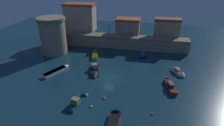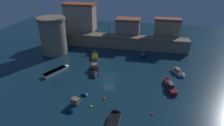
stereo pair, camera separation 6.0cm
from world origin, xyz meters
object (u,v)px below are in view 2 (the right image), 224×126
Objects in this scene: quay_lamp_3 at (155,31)px; quay_lamp_2 at (137,30)px; moored_boat_6 at (80,100)px; mooring_buoy_1 at (152,115)px; mooring_buoy_0 at (91,107)px; moored_boat_0 at (95,54)px; quay_lamp_1 at (109,27)px; moored_boat_4 at (143,56)px; moored_boat_2 at (179,73)px; mooring_buoy_2 at (104,99)px; moored_boat_5 at (95,72)px; moored_boat_3 at (169,84)px; moored_boat_7 at (58,70)px; quay_lamp_0 at (90,27)px; moored_boat_1 at (115,117)px; fortress_tower at (53,35)px.

quay_lamp_2 is at bearing 180.00° from quay_lamp_3.
moored_boat_6 is 12.99m from mooring_buoy_1.
mooring_buoy_0 is 1.11× the size of mooring_buoy_1.
quay_lamp_3 is 32.02m from moored_boat_6.
moored_boat_0 is at bearing 24.94° from moored_boat_6.
quay_lamp_1 reaches higher than moored_boat_4.
moored_boat_2 is (22.04, -6.52, -0.03)m from moored_boat_0.
moored_boat_2 is at bearing 40.57° from mooring_buoy_2.
moored_boat_5 reaches higher than moored_boat_2.
moored_boat_3 reaches higher than mooring_buoy_2.
mooring_buoy_2 is (13.23, -8.23, -0.40)m from moored_boat_7.
quay_lamp_0 reaches higher than moored_boat_5.
fortress_tower is at bearing 45.20° from moored_boat_1.
quay_lamp_0 is 0.45× the size of moored_boat_3.
fortress_tower is at bearing -135.40° from quay_lamp_0.
moored_boat_7 is 15.86m from mooring_buoy_0.
mooring_buoy_2 is at bearing -79.53° from quay_lamp_1.
mooring_buoy_2 is at bearing 107.48° from moored_boat_3.
moored_boat_0 is 22.98m from moored_boat_2.
fortress_tower is 24.35m from quay_lamp_2.
quay_lamp_1 is at bearing 96.21° from mooring_buoy_0.
moored_boat_1 is 6.34m from mooring_buoy_1.
quay_lamp_3 is 33.09m from moored_boat_1.
moored_boat_3 reaches higher than moored_boat_7.
moored_boat_4 is at bearing 4.70° from fortress_tower.
moored_boat_3 is at bearing -67.66° from moored_boat_7.
quay_lamp_1 is 8.03× the size of mooring_buoy_1.
moored_boat_3 is at bearing 70.76° from mooring_buoy_1.
moored_boat_0 reaches higher than moored_boat_7.
quay_lamp_2 is (8.58, 0.00, -0.32)m from quay_lamp_1.
quay_lamp_2 is at bearing 0.00° from quay_lamp_0.
mooring_buoy_1 is at bearing 148.82° from moored_boat_3.
fortress_tower reaches higher than moored_boat_1.
quay_lamp_3 reaches higher than moored_boat_7.
moored_boat_4 is at bearing -7.75° from moored_boat_6.
fortress_tower is 16.52m from quay_lamp_1.
quay_lamp_3 reaches higher than moored_boat_6.
quay_lamp_0 is 30.20m from moored_boat_6.
moored_boat_4 is at bearing -28.28° from quay_lamp_1.
quay_lamp_0 is 31.88m from mooring_buoy_0.
fortress_tower is at bearing 142.41° from mooring_buoy_1.
moored_boat_5 is at bearing -114.33° from quay_lamp_2.
moored_boat_1 is 1.01× the size of moored_boat_4.
quay_lamp_1 reaches higher than quay_lamp_2.
moored_boat_5 is at bearing 116.32° from mooring_buoy_2.
quay_lamp_1 is 21.41m from moored_boat_7.
moored_boat_7 is at bearing 131.80° from moored_boat_4.
quay_lamp_0 reaches higher than moored_boat_1.
quay_lamp_3 is 18.66m from moored_boat_0.
moored_boat_5 is (6.66, -17.95, -5.41)m from quay_lamp_0.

